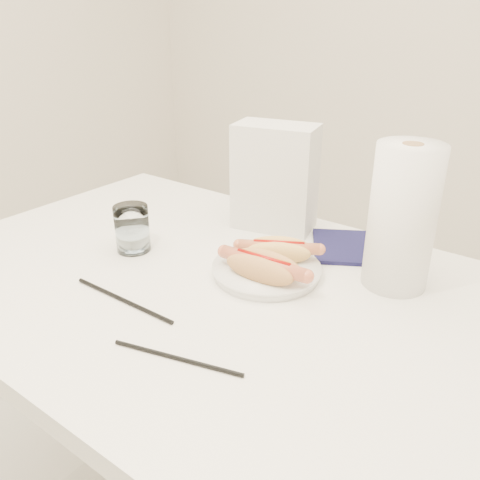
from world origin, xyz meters
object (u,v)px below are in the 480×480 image
Objects in this scene: plate at (266,271)px; napkin_box at (275,178)px; hotdog_left at (279,250)px; hotdog_right at (263,267)px; table at (206,304)px; water_glass at (132,228)px; paper_towel_roll at (402,218)px.

plate is 0.27m from napkin_box.
hotdog_left is 0.08m from hotdog_right.
table is 7.85× the size of hotdog_left.
hotdog_right is (0.11, 0.04, 0.10)m from table.
plate is (0.09, 0.08, 0.07)m from table.
table is at bearing -0.44° from water_glass.
table is at bearing -161.49° from hotdog_right.
napkin_box is at bearing 59.12° from water_glass.
paper_towel_roll is (0.51, 0.20, 0.08)m from water_glass.
hotdog_right is 0.27m from paper_towel_roll.
napkin_box is (-0.03, 0.29, 0.18)m from table.
plate is 1.35× the size of hotdog_left.
water_glass is at bearing -165.09° from plate.
napkin_box is 0.35m from paper_towel_roll.
napkin_box reaches higher than table.
paper_towel_roll reaches higher than table.
paper_towel_roll is at bearing -28.74° from napkin_box.
paper_towel_roll is at bearing 35.93° from hotdog_right.
paper_towel_roll is (0.21, 0.12, 0.13)m from plate.
water_glass is at bearing 179.56° from table.
hotdog_left is 0.22m from napkin_box.
napkin_box reaches higher than plate.
paper_towel_roll is at bearing 33.46° from table.
table is 0.14m from plate.
napkin_box reaches higher than water_glass.
hotdog_left is at bearing 54.11° from table.
table is 0.15m from hotdog_right.
napkin_box is (0.17, 0.29, 0.07)m from water_glass.
hotdog_left is at bearing -160.33° from paper_towel_roll.
paper_towel_roll is (0.30, 0.20, 0.20)m from table.
hotdog_right is at bearing -74.03° from napkin_box.
paper_towel_roll is (0.33, -0.09, 0.01)m from napkin_box.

